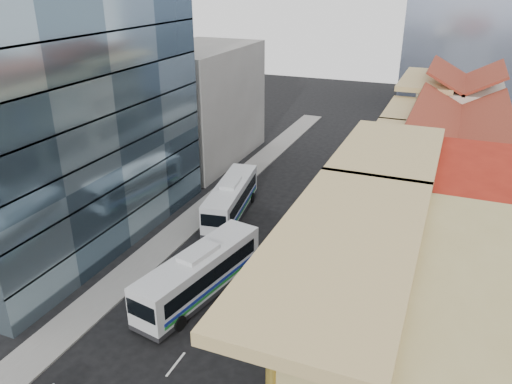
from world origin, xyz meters
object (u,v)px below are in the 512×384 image
at_px(bus_left_far, 231,198).
at_px(bus_right, 298,298).
at_px(office_tower, 49,68).
at_px(bus_left_near, 200,273).

relative_size(bus_left_far, bus_right, 1.16).
relative_size(office_tower, bus_left_far, 2.62).
bearing_deg(bus_left_near, office_tower, 175.65).
relative_size(office_tower, bus_left_near, 2.52).
height_order(office_tower, bus_left_near, office_tower).
relative_size(office_tower, bus_right, 3.04).
bearing_deg(bus_right, bus_left_far, 122.36).
bearing_deg(bus_right, office_tower, 162.13).
xyz_separation_m(bus_left_far, bus_right, (11.00, -12.87, -0.25)).
relative_size(bus_left_near, bus_right, 1.20).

